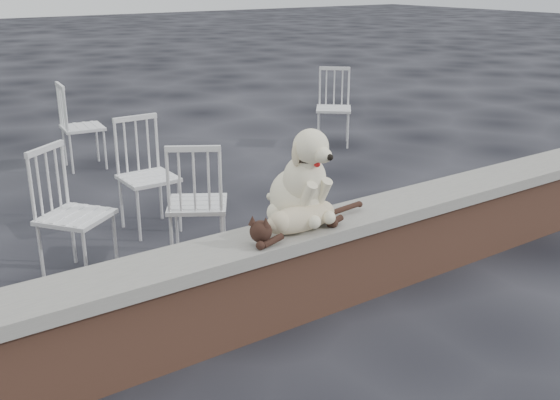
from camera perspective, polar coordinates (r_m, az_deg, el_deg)
ground at (r=4.24m, az=1.41°, el=-9.75°), size 60.00×60.00×0.00m
brick_wall at (r=4.12m, az=1.44°, el=-6.71°), size 6.00×0.30×0.50m
capstone at (r=4.00m, az=1.48°, el=-2.98°), size 6.20×0.40×0.08m
dog at (r=3.99m, az=1.45°, el=2.33°), size 0.44×0.56×0.62m
cat at (r=3.91m, az=1.78°, el=-1.45°), size 1.12×0.33×0.19m
chair_a at (r=4.74m, az=-17.40°, el=-1.19°), size 0.78×0.78×0.94m
chair_e at (r=7.47m, az=-16.83°, el=6.21°), size 0.62×0.62×0.94m
chair_d at (r=8.18m, az=4.70°, el=8.04°), size 0.79×0.79×0.94m
chair_b at (r=5.48m, az=-11.41°, el=2.07°), size 0.56×0.56×0.94m
chair_c at (r=4.80m, az=-7.21°, el=-0.16°), size 0.77×0.77×0.94m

